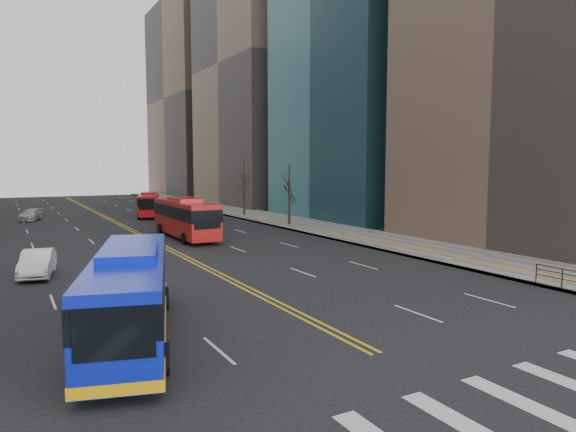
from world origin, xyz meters
The scene contains 13 objects.
ground centered at (0.00, 0.00, 0.00)m, with size 220.00×220.00×0.00m, color black.
sidewalk_right centered at (17.50, 45.00, 0.07)m, with size 7.00×130.00×0.15m, color slate.
crosswalk centered at (0.00, 0.00, 0.01)m, with size 26.70×4.00×0.01m.
centerline centered at (0.00, 55.00, 0.01)m, with size 0.55×100.00×0.01m.
office_towers centered at (0.12, 68.51, 23.92)m, with size 83.00×134.00×58.00m.
street_trees centered at (-7.18, 34.55, 4.87)m, with size 35.20×47.20×7.60m.
blue_bus centered at (-7.10, 10.88, 1.83)m, with size 5.72×12.23×3.49m.
red_bus_near centered at (3.08, 36.07, 2.03)m, with size 2.92×11.52×3.65m.
red_bus_far centered at (5.09, 57.41, 1.77)m, with size 4.97×10.13×3.17m.
car_white centered at (-9.59, 24.75, 0.78)m, with size 1.64×4.71×1.55m, color white.
car_dark_mid centered at (8.62, 55.77, 0.63)m, with size 1.48×3.69×1.26m, color black.
car_silver centered at (-8.45, 59.43, 0.66)m, with size 1.86×4.58×1.33m, color #A9A9AF.
car_dark_far centered at (12.50, 72.44, 0.67)m, with size 2.21×4.79×1.33m, color black.
Camera 1 is at (-11.09, -8.64, 6.55)m, focal length 32.00 mm.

